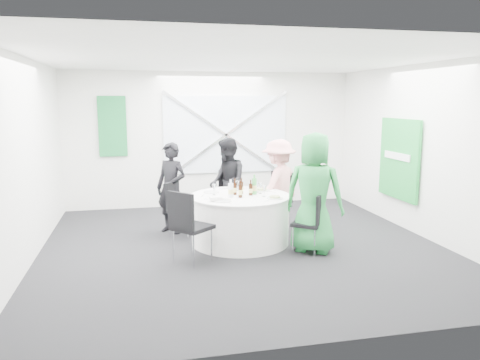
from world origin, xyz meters
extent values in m
plane|color=black|center=(0.00, 0.00, 0.00)|extent=(6.00, 6.00, 0.00)
plane|color=white|center=(0.00, 0.00, 2.80)|extent=(6.00, 6.00, 0.00)
plane|color=white|center=(0.00, 3.00, 1.40)|extent=(6.00, 0.00, 6.00)
plane|color=white|center=(0.00, -3.00, 1.40)|extent=(6.00, 0.00, 6.00)
plane|color=white|center=(-3.00, 0.00, 1.40)|extent=(0.00, 6.00, 6.00)
plane|color=white|center=(3.00, 0.00, 1.40)|extent=(0.00, 6.00, 6.00)
cube|color=silver|center=(0.30, 2.96, 1.50)|extent=(2.60, 0.03, 1.60)
cube|color=silver|center=(0.30, 2.92, 1.50)|extent=(2.63, 0.05, 1.84)
cube|color=silver|center=(0.30, 2.92, 1.50)|extent=(2.63, 0.05, 1.84)
cube|color=#156C3A|center=(-2.00, 2.95, 1.70)|extent=(0.55, 0.04, 1.20)
cube|color=green|center=(2.94, 0.60, 1.20)|extent=(0.05, 1.20, 1.40)
cylinder|color=white|center=(0.00, 0.20, 0.37)|extent=(1.52, 1.52, 0.74)
cylinder|color=white|center=(0.00, 0.20, 0.75)|extent=(1.56, 1.56, 0.02)
cube|color=black|center=(0.09, 1.31, 0.47)|extent=(0.47, 0.47, 0.05)
cube|color=black|center=(0.10, 1.52, 0.74)|extent=(0.42, 0.07, 0.47)
cylinder|color=silver|center=(0.28, 1.47, 0.23)|extent=(0.02, 0.02, 0.45)
cylinder|color=silver|center=(-0.08, 1.50, 0.23)|extent=(0.02, 0.02, 0.45)
cylinder|color=silver|center=(0.25, 1.11, 0.23)|extent=(0.02, 0.02, 0.45)
cylinder|color=silver|center=(-0.11, 1.14, 0.23)|extent=(0.02, 0.02, 0.45)
cube|color=black|center=(-0.83, 0.77, 0.43)|extent=(0.56, 0.56, 0.05)
cube|color=black|center=(-0.99, 0.88, 0.68)|extent=(0.25, 0.34, 0.43)
cylinder|color=silver|center=(-0.87, 1.00, 0.21)|extent=(0.02, 0.02, 0.42)
cylinder|color=silver|center=(-1.06, 0.73, 0.21)|extent=(0.02, 0.02, 0.42)
cylinder|color=silver|center=(-0.60, 0.81, 0.21)|extent=(0.02, 0.02, 0.42)
cylinder|color=silver|center=(-0.79, 0.54, 0.21)|extent=(0.02, 0.02, 0.42)
cube|color=black|center=(0.77, 0.86, 0.48)|extent=(0.63, 0.63, 0.05)
cube|color=black|center=(0.93, 0.99, 0.74)|extent=(0.31, 0.35, 0.48)
cylinder|color=silver|center=(1.02, 0.84, 0.23)|extent=(0.02, 0.02, 0.46)
cylinder|color=silver|center=(0.79, 1.11, 0.23)|extent=(0.02, 0.02, 0.46)
cylinder|color=silver|center=(0.75, 0.60, 0.23)|extent=(0.02, 0.02, 0.46)
cylinder|color=silver|center=(0.51, 0.88, 0.23)|extent=(0.02, 0.02, 0.46)
cube|color=black|center=(0.87, -0.47, 0.43)|extent=(0.56, 0.56, 0.05)
cube|color=black|center=(1.02, -0.58, 0.67)|extent=(0.26, 0.33, 0.43)
cylinder|color=silver|center=(0.89, -0.69, 0.20)|extent=(0.02, 0.02, 0.41)
cylinder|color=silver|center=(1.09, -0.44, 0.20)|extent=(0.02, 0.02, 0.41)
cylinder|color=silver|center=(0.64, -0.50, 0.20)|extent=(0.02, 0.02, 0.41)
cylinder|color=silver|center=(0.84, -0.24, 0.20)|extent=(0.02, 0.02, 0.41)
cube|color=black|center=(-0.83, -0.54, 0.50)|extent=(0.65, 0.65, 0.06)
cube|color=black|center=(-1.00, -0.68, 0.77)|extent=(0.33, 0.36, 0.50)
cylinder|color=silver|center=(-1.10, -0.52, 0.24)|extent=(0.02, 0.02, 0.47)
cylinder|color=silver|center=(-0.85, -0.80, 0.24)|extent=(0.02, 0.02, 0.47)
cylinder|color=silver|center=(-0.82, -0.27, 0.24)|extent=(0.02, 0.02, 0.47)
cylinder|color=silver|center=(-0.57, -0.55, 0.24)|extent=(0.02, 0.02, 0.47)
imported|color=black|center=(-1.00, 1.03, 0.76)|extent=(0.66, 0.64, 1.53)
imported|color=black|center=(0.00, 1.23, 0.78)|extent=(0.42, 0.76, 1.57)
imported|color=pink|center=(0.82, 0.82, 0.78)|extent=(1.09, 0.99, 1.56)
imported|color=#258B3F|center=(0.96, -0.45, 0.88)|extent=(1.03, 0.95, 1.77)
cylinder|color=silver|center=(0.06, 0.77, 0.77)|extent=(0.25, 0.25, 0.01)
cylinder|color=silver|center=(-0.40, 0.50, 0.77)|extent=(0.24, 0.24, 0.01)
cylinder|color=silver|center=(0.42, 0.49, 0.77)|extent=(0.27, 0.27, 0.01)
cylinder|color=#7B9952|center=(0.42, 0.49, 0.79)|extent=(0.18, 0.18, 0.02)
cylinder|color=silver|center=(0.46, -0.16, 0.77)|extent=(0.24, 0.24, 0.01)
cylinder|color=#7B9952|center=(0.46, -0.16, 0.79)|extent=(0.16, 0.16, 0.02)
cylinder|color=silver|center=(-0.34, -0.17, 0.77)|extent=(0.26, 0.26, 0.01)
cube|color=white|center=(-0.44, -0.14, 0.80)|extent=(0.18, 0.13, 0.05)
cylinder|color=#331609|center=(-0.07, 0.25, 0.86)|extent=(0.06, 0.06, 0.19)
cylinder|color=#331609|center=(-0.07, 0.25, 0.98)|extent=(0.02, 0.02, 0.06)
cylinder|color=#D3C570|center=(-0.07, 0.25, 0.84)|extent=(0.06, 0.06, 0.07)
cylinder|color=#331609|center=(0.04, 0.31, 0.86)|extent=(0.06, 0.06, 0.19)
cylinder|color=#331609|center=(0.04, 0.31, 0.98)|extent=(0.02, 0.02, 0.06)
cylinder|color=#D3C570|center=(0.04, 0.31, 0.84)|extent=(0.06, 0.06, 0.07)
cylinder|color=#331609|center=(0.16, 0.16, 0.85)|extent=(0.06, 0.06, 0.18)
cylinder|color=#331609|center=(0.16, 0.16, 0.97)|extent=(0.02, 0.02, 0.06)
cylinder|color=#D3C570|center=(0.16, 0.16, 0.83)|extent=(0.06, 0.06, 0.06)
cylinder|color=#331609|center=(-0.03, 0.02, 0.86)|extent=(0.06, 0.06, 0.21)
cylinder|color=#331609|center=(-0.03, 0.02, 1.00)|extent=(0.02, 0.02, 0.06)
cylinder|color=#D3C570|center=(-0.03, 0.02, 0.84)|extent=(0.06, 0.06, 0.07)
cylinder|color=green|center=(0.23, 0.22, 0.89)|extent=(0.08, 0.08, 0.25)
cylinder|color=green|center=(0.23, 0.22, 1.04)|extent=(0.03, 0.03, 0.06)
cylinder|color=#D3C570|center=(0.23, 0.22, 0.86)|extent=(0.08, 0.08, 0.09)
cylinder|color=white|center=(-0.17, 0.10, 0.87)|extent=(0.08, 0.08, 0.21)
cylinder|color=white|center=(-0.17, 0.10, 1.00)|extent=(0.03, 0.03, 0.06)
cylinder|color=#D3C570|center=(-0.17, 0.10, 0.84)|extent=(0.08, 0.08, 0.07)
cylinder|color=white|center=(-0.39, 0.31, 0.76)|extent=(0.06, 0.06, 0.00)
cylinder|color=white|center=(-0.39, 0.31, 0.81)|extent=(0.01, 0.01, 0.10)
cone|color=white|center=(-0.39, 0.31, 0.89)|extent=(0.07, 0.07, 0.08)
cylinder|color=white|center=(0.34, 0.02, 0.76)|extent=(0.06, 0.06, 0.00)
cylinder|color=white|center=(0.34, 0.02, 0.81)|extent=(0.01, 0.01, 0.10)
cone|color=white|center=(0.34, 0.02, 0.89)|extent=(0.07, 0.07, 0.08)
cylinder|color=white|center=(0.03, 0.54, 0.76)|extent=(0.06, 0.06, 0.00)
cylinder|color=white|center=(0.03, 0.54, 0.81)|extent=(0.01, 0.01, 0.10)
cone|color=white|center=(0.03, 0.54, 0.89)|extent=(0.07, 0.07, 0.08)
cylinder|color=white|center=(0.35, 0.27, 0.76)|extent=(0.06, 0.06, 0.00)
cylinder|color=white|center=(0.35, 0.27, 0.81)|extent=(0.01, 0.01, 0.10)
cone|color=white|center=(0.35, 0.27, 0.89)|extent=(0.07, 0.07, 0.08)
cylinder|color=white|center=(0.31, 0.36, 0.76)|extent=(0.06, 0.06, 0.00)
cylinder|color=white|center=(0.31, 0.36, 0.81)|extent=(0.01, 0.01, 0.10)
cone|color=white|center=(0.31, 0.36, 0.89)|extent=(0.07, 0.07, 0.08)
cube|color=silver|center=(0.29, -0.29, 0.76)|extent=(0.11, 0.12, 0.01)
cube|color=silver|center=(0.54, 0.00, 0.76)|extent=(0.10, 0.13, 0.01)
cube|color=silver|center=(0.17, 0.75, 0.76)|extent=(0.15, 0.02, 0.01)
cube|color=silver|center=(-0.15, 0.76, 0.76)|extent=(0.15, 0.02, 0.01)
cube|color=silver|center=(0.56, 0.35, 0.76)|extent=(0.09, 0.14, 0.01)
cube|color=silver|center=(0.39, 0.62, 0.76)|extent=(0.09, 0.14, 0.01)
cube|color=silver|center=(-0.54, -0.01, 0.76)|extent=(0.11, 0.13, 0.01)
cube|color=silver|center=(-0.30, -0.29, 0.76)|extent=(0.11, 0.12, 0.01)
cube|color=silver|center=(-0.36, 0.65, 0.76)|extent=(0.10, 0.13, 0.01)
cube|color=silver|center=(-0.57, 0.27, 0.76)|extent=(0.08, 0.14, 0.01)
camera|label=1|loc=(-1.53, -6.74, 2.21)|focal=35.00mm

